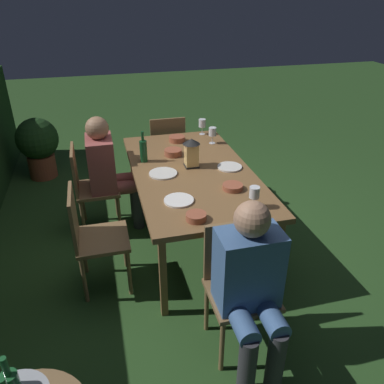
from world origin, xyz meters
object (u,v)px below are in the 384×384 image
at_px(chair_head_far, 167,147).
at_px(bowl_dip, 177,139).
at_px(person_in_rust, 109,169).
at_px(lantern_centerpiece, 191,151).
at_px(bowl_olives, 196,216).
at_px(wine_glass_c, 202,124).
at_px(bowl_bread, 233,187).
at_px(potted_plant_by_hedge, 38,144).
at_px(person_in_blue, 251,283).
at_px(chair_side_right_b, 90,185).
at_px(plate_c, 163,173).
at_px(bowl_salad, 173,152).
at_px(chair_side_right_a, 92,235).
at_px(wine_glass_b, 254,193).
at_px(dining_table, 192,175).
at_px(wine_glass_a, 212,132).
at_px(plate_b, 230,167).
at_px(plate_a, 179,200).
at_px(chair_head_near, 238,281).
at_px(green_bottle_on_table, 143,150).

height_order(chair_head_far, bowl_dip, chair_head_far).
height_order(person_in_rust, lantern_centerpiece, person_in_rust).
distance_m(chair_head_far, bowl_olives, 2.03).
height_order(person_in_rust, wine_glass_c, person_in_rust).
bearing_deg(wine_glass_c, bowl_bread, 175.13).
bearing_deg(lantern_centerpiece, potted_plant_by_hedge, 40.97).
bearing_deg(bowl_bread, bowl_dip, 9.87).
height_order(person_in_blue, bowl_dip, person_in_blue).
bearing_deg(chair_side_right_b, person_in_rust, -90.00).
distance_m(plate_c, bowl_salad, 0.43).
relative_size(chair_side_right_b, bowl_salad, 5.25).
relative_size(chair_head_far, bowl_bread, 5.32).
height_order(chair_side_right_a, person_in_blue, person_in_blue).
bearing_deg(lantern_centerpiece, chair_head_far, 0.72).
bearing_deg(wine_glass_b, bowl_salad, 18.28).
bearing_deg(bowl_dip, person_in_rust, 111.86).
height_order(dining_table, lantern_centerpiece, lantern_centerpiece).
bearing_deg(dining_table, potted_plant_by_hedge, 39.48).
bearing_deg(bowl_olives, bowl_bread, -47.37).
bearing_deg(bowl_salad, wine_glass_a, -65.47).
bearing_deg(person_in_blue, bowl_dip, -0.66).
height_order(dining_table, person_in_blue, person_in_blue).
height_order(plate_b, bowl_salad, bowl_salad).
distance_m(dining_table, chair_side_right_b, 1.02).
distance_m(person_in_rust, wine_glass_c, 1.15).
bearing_deg(potted_plant_by_hedge, plate_b, -135.29).
bearing_deg(bowl_olives, bowl_dip, -7.46).
bearing_deg(chair_side_right_a, bowl_bread, -89.93).
relative_size(wine_glass_c, bowl_olives, 1.17).
xyz_separation_m(lantern_centerpiece, plate_c, (-0.10, 0.28, -0.14)).
bearing_deg(plate_a, chair_side_right_b, 35.23).
bearing_deg(bowl_dip, wine_glass_c, -65.37).
bearing_deg(bowl_bread, chair_side_right_b, 52.61).
distance_m(person_in_rust, bowl_olives, 1.35).
bearing_deg(wine_glass_a, plate_a, 151.31).
height_order(chair_head_far, person_in_rust, person_in_rust).
bearing_deg(plate_a, chair_head_far, -7.76).
xyz_separation_m(chair_side_right_a, bowl_bread, (0.00, -1.13, 0.27)).
height_order(dining_table, chair_side_right_b, chair_side_right_b).
height_order(chair_head_near, person_in_blue, person_in_blue).
xyz_separation_m(person_in_rust, bowl_olives, (-1.23, -0.53, 0.12)).
xyz_separation_m(person_in_blue, wine_glass_a, (1.98, -0.36, 0.22)).
xyz_separation_m(chair_side_right_a, bowl_salad, (0.80, -0.81, 0.28)).
xyz_separation_m(wine_glass_a, potted_plant_by_hedge, (1.24, 1.86, -0.42)).
height_order(person_in_rust, bowl_salad, person_in_rust).
xyz_separation_m(plate_c, bowl_olives, (-0.78, -0.09, 0.02)).
bearing_deg(person_in_rust, plate_c, -135.62).
bearing_deg(green_bottle_on_table, potted_plant_by_hedge, 36.16).
height_order(chair_side_right_b, wine_glass_a, wine_glass_a).
relative_size(chair_head_far, bowl_dip, 5.23).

